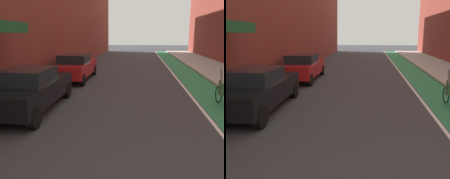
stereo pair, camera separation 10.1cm
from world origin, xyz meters
The scene contains 6 objects.
ground_plane centered at (0.00, 17.75, 0.00)m, with size 95.68×95.68×0.00m, color #38383D.
bike_lane_paint centered at (3.63, 19.75, 0.00)m, with size 1.60×43.49×0.00m, color #2D8451.
lane_divider_stripe centered at (2.73, 19.75, 0.00)m, with size 0.12×43.49×0.00m, color white.
sidewalk_right centered at (6.15, 19.75, 0.07)m, with size 3.42×43.49×0.14m, color #A8A59E.
parked_sedan_black centered at (-3.38, 9.25, 0.79)m, with size 1.95×4.77×1.53m.
parked_sedan_red centered at (-3.38, 15.41, 0.79)m, with size 1.90×4.77×1.53m.
Camera 1 is at (0.46, 1.07, 2.67)m, focal length 39.73 mm.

